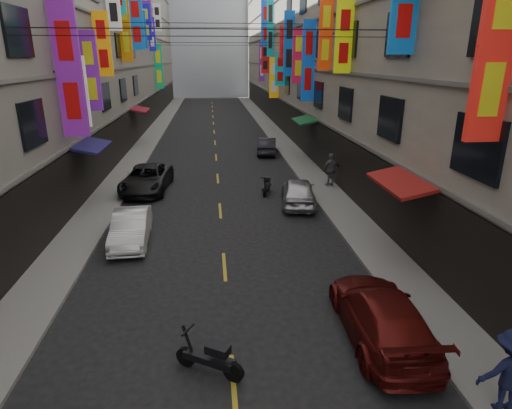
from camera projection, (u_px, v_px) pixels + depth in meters
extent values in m
cube|color=slate|center=(146.00, 143.00, 37.39)|extent=(2.00, 90.00, 0.12)
cube|color=slate|center=(282.00, 141.00, 38.58)|extent=(2.00, 90.00, 0.12)
cube|color=gray|center=(59.00, 26.00, 33.73)|extent=(10.00, 90.00, 19.00)
cube|color=black|center=(134.00, 127.00, 36.83)|extent=(0.12, 85.50, 3.00)
cube|color=#66635E|center=(132.00, 107.00, 36.28)|extent=(0.16, 90.00, 0.14)
cube|color=#66635E|center=(128.00, 67.00, 35.24)|extent=(0.16, 90.00, 0.14)
cube|color=#66635E|center=(124.00, 25.00, 34.20)|extent=(0.16, 90.00, 0.14)
cube|color=#A59C8A|center=(354.00, 28.00, 36.11)|extent=(10.00, 90.00, 19.00)
cube|color=black|center=(292.00, 125.00, 38.21)|extent=(0.12, 85.50, 3.00)
cube|color=#66635E|center=(293.00, 105.00, 37.65)|extent=(0.16, 90.00, 0.14)
cube|color=#66635E|center=(294.00, 67.00, 36.62)|extent=(0.16, 90.00, 0.14)
cube|color=#66635E|center=(295.00, 27.00, 35.58)|extent=(0.16, 90.00, 0.14)
cube|color=#B4BCC9|center=(209.00, 37.00, 81.47)|extent=(18.00, 8.00, 22.00)
cube|color=red|center=(496.00, 46.00, 10.06)|extent=(0.91, 0.18, 4.52)
cylinder|color=black|center=(498.00, 46.00, 10.07)|extent=(1.01, 0.08, 0.08)
cube|color=#7A1B95|center=(69.00, 72.00, 18.48)|extent=(1.11, 0.18, 5.62)
cylinder|color=black|center=(68.00, 72.00, 18.47)|extent=(1.21, 0.08, 0.08)
cube|color=white|center=(80.00, 92.00, 20.56)|extent=(0.74, 0.18, 3.32)
cylinder|color=black|center=(79.00, 92.00, 20.55)|extent=(0.84, 0.08, 0.08)
cube|color=#D6EA0C|center=(344.00, 37.00, 21.38)|extent=(0.87, 0.18, 3.48)
cylinder|color=black|center=(345.00, 37.00, 21.39)|extent=(0.97, 0.08, 0.08)
cube|color=#6E1C9B|center=(91.00, 71.00, 22.31)|extent=(0.86, 0.18, 4.02)
cylinder|color=black|center=(90.00, 71.00, 22.30)|extent=(0.96, 0.08, 0.08)
cube|color=#E73A0C|center=(326.00, 33.00, 24.83)|extent=(0.78, 0.18, 4.11)
cylinder|color=black|center=(326.00, 33.00, 24.84)|extent=(0.88, 0.08, 0.08)
cube|color=#FF9E0D|center=(103.00, 44.00, 24.99)|extent=(0.91, 0.18, 3.61)
cylinder|color=black|center=(102.00, 44.00, 24.98)|extent=(1.01, 0.08, 0.08)
cube|color=blue|center=(308.00, 61.00, 29.22)|extent=(0.87, 0.18, 5.31)
cylinder|color=black|center=(309.00, 61.00, 29.22)|extent=(0.97, 0.08, 0.08)
cube|color=#C01239|center=(298.00, 56.00, 32.49)|extent=(0.85, 0.18, 3.96)
cylinder|color=black|center=(299.00, 56.00, 32.49)|extent=(0.95, 0.08, 0.08)
cube|color=#C36D0A|center=(125.00, 26.00, 31.98)|extent=(0.85, 0.18, 5.15)
cylinder|color=black|center=(124.00, 26.00, 31.97)|extent=(0.95, 0.08, 0.08)
cube|color=#0E4BAD|center=(289.00, 44.00, 35.86)|extent=(0.90, 0.18, 5.18)
cylinder|color=black|center=(290.00, 44.00, 35.86)|extent=(1.00, 0.08, 0.08)
cube|color=blue|center=(136.00, 22.00, 36.13)|extent=(1.19, 0.18, 4.45)
cylinder|color=black|center=(136.00, 22.00, 36.13)|extent=(1.29, 0.08, 0.08)
cube|color=red|center=(284.00, 42.00, 38.18)|extent=(0.86, 0.18, 2.77)
cylinder|color=black|center=(285.00, 42.00, 38.18)|extent=(0.96, 0.08, 0.08)
cube|color=#0D9CA0|center=(280.00, 69.00, 40.55)|extent=(0.98, 0.18, 3.05)
cylinder|color=black|center=(281.00, 69.00, 40.56)|extent=(1.08, 0.08, 0.08)
cube|color=#0E4FAC|center=(141.00, 30.00, 39.74)|extent=(0.92, 0.18, 3.29)
cylinder|color=black|center=(141.00, 30.00, 39.74)|extent=(1.02, 0.08, 0.08)
cube|color=#1510BF|center=(145.00, 22.00, 41.84)|extent=(1.09, 0.18, 3.32)
cylinder|color=black|center=(145.00, 22.00, 41.84)|extent=(1.19, 0.08, 0.08)
cube|color=#FFAE0E|center=(274.00, 78.00, 44.53)|extent=(0.97, 0.18, 4.08)
cylinder|color=black|center=(274.00, 78.00, 44.54)|extent=(1.07, 0.08, 0.08)
cube|color=#59198C|center=(145.00, 4.00, 42.41)|extent=(1.07, 0.18, 4.59)
cylinder|color=black|center=(145.00, 4.00, 42.41)|extent=(1.17, 0.08, 0.08)
cube|color=#0B7D84|center=(270.00, 27.00, 46.83)|extent=(0.71, 0.18, 6.14)
cylinder|color=black|center=(271.00, 27.00, 46.83)|extent=(0.81, 0.08, 0.08)
cube|color=#2110BB|center=(152.00, 34.00, 47.80)|extent=(0.73, 0.18, 3.56)
cylinder|color=black|center=(151.00, 34.00, 47.80)|extent=(0.83, 0.08, 0.08)
cube|color=blue|center=(266.00, 24.00, 48.60)|extent=(1.14, 0.18, 4.91)
cylinder|color=black|center=(266.00, 24.00, 48.61)|extent=(1.24, 0.08, 0.08)
cube|color=red|center=(265.00, 58.00, 51.09)|extent=(0.94, 0.18, 3.38)
cylinder|color=black|center=(266.00, 58.00, 51.09)|extent=(1.04, 0.08, 0.08)
cube|color=#0D965C|center=(159.00, 67.00, 52.20)|extent=(0.96, 0.18, 5.25)
cylinder|color=black|center=(158.00, 67.00, 52.20)|extent=(1.06, 0.08, 0.08)
cube|color=silver|center=(157.00, 17.00, 52.65)|extent=(0.93, 0.18, 3.16)
cylinder|color=black|center=(157.00, 17.00, 52.64)|extent=(1.03, 0.08, 0.08)
cube|color=#65198B|center=(262.00, 62.00, 55.43)|extent=(0.70, 0.18, 4.85)
cylinder|color=black|center=(262.00, 62.00, 55.43)|extent=(0.80, 0.08, 0.08)
cube|color=maroon|center=(401.00, 182.00, 15.08)|extent=(1.39, 3.20, 0.41)
cube|color=#1D1751|center=(91.00, 145.00, 21.36)|extent=(1.39, 3.20, 0.41)
cube|color=#16552A|center=(305.00, 120.00, 30.13)|extent=(1.39, 3.20, 0.41)
cube|color=maroon|center=(140.00, 109.00, 36.41)|extent=(1.39, 3.20, 0.41)
cylinder|color=black|center=(216.00, 29.00, 16.53)|extent=(14.00, 0.04, 0.04)
cylinder|color=black|center=(212.00, 23.00, 29.31)|extent=(14.00, 0.04, 0.04)
cylinder|color=black|center=(211.00, 43.00, 42.74)|extent=(14.00, 0.04, 0.04)
cube|color=gold|center=(234.00, 386.00, 9.79)|extent=(0.12, 2.20, 0.01)
cube|color=gold|center=(224.00, 266.00, 15.43)|extent=(0.12, 2.20, 0.01)
cube|color=gold|center=(220.00, 211.00, 21.07)|extent=(0.12, 2.20, 0.01)
cube|color=gold|center=(218.00, 178.00, 26.72)|extent=(0.12, 2.20, 0.01)
cube|color=gold|center=(216.00, 157.00, 32.36)|extent=(0.12, 2.20, 0.01)
cube|color=gold|center=(215.00, 143.00, 38.00)|extent=(0.12, 2.20, 0.01)
cube|color=gold|center=(214.00, 132.00, 43.65)|extent=(0.12, 2.20, 0.01)
cube|color=gold|center=(213.00, 123.00, 49.29)|extent=(0.12, 2.20, 0.01)
cube|color=gold|center=(213.00, 117.00, 54.94)|extent=(0.12, 2.20, 0.01)
cube|color=gold|center=(213.00, 111.00, 60.58)|extent=(0.12, 2.20, 0.01)
cube|color=gold|center=(212.00, 107.00, 66.22)|extent=(0.12, 2.20, 0.01)
cube|color=gold|center=(212.00, 103.00, 71.87)|extent=(0.12, 2.20, 0.01)
cylinder|color=black|center=(186.00, 357.00, 10.39)|extent=(0.49, 0.36, 0.50)
cylinder|color=black|center=(234.00, 372.00, 9.88)|extent=(0.49, 0.36, 0.50)
cube|color=black|center=(209.00, 359.00, 10.09)|extent=(1.27, 0.92, 0.18)
cube|color=black|center=(218.00, 349.00, 9.88)|extent=(0.64, 0.55, 0.22)
cylinder|color=black|center=(189.00, 342.00, 10.21)|extent=(0.35, 0.25, 0.88)
cylinder|color=black|center=(188.00, 330.00, 10.09)|extent=(0.30, 0.46, 0.06)
cylinder|color=black|center=(265.00, 193.00, 23.05)|extent=(0.26, 0.51, 0.50)
cylinder|color=black|center=(268.00, 186.00, 24.26)|extent=(0.26, 0.51, 0.50)
cube|color=black|center=(267.00, 187.00, 23.60)|extent=(0.66, 1.33, 0.18)
cube|color=black|center=(267.00, 179.00, 23.72)|extent=(0.46, 0.62, 0.22)
cylinder|color=black|center=(265.00, 184.00, 23.00)|extent=(0.18, 0.36, 0.88)
cylinder|color=black|center=(265.00, 178.00, 22.88)|extent=(0.50, 0.20, 0.06)
imported|color=white|center=(131.00, 228.00, 17.25)|extent=(1.56, 3.98, 1.29)
imported|color=black|center=(147.00, 179.00, 24.03)|extent=(2.73, 5.25, 1.41)
imported|color=maroon|center=(381.00, 315.00, 11.31)|extent=(2.12, 4.84, 1.38)
imported|color=silver|center=(298.00, 191.00, 21.76)|extent=(2.26, 4.32, 1.40)
imported|color=#26252D|center=(267.00, 146.00, 33.37)|extent=(1.96, 4.07, 1.29)
imported|color=#131534|center=(509.00, 372.00, 8.72)|extent=(1.28, 0.74, 1.89)
imported|color=slate|center=(331.00, 170.00, 24.48)|extent=(1.25, 0.91, 1.91)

